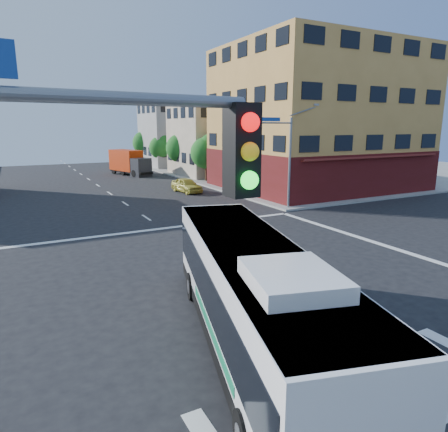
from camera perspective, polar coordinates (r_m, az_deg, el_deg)
ground at (r=17.39m, az=1.74°, el=-8.75°), size 120.00×120.00×0.00m
sidewalk_ne at (r=65.55m, az=13.49°, el=6.85°), size 50.00×50.00×0.15m
corner_building_ne at (r=42.93m, az=13.20°, el=11.74°), size 18.10×15.44×14.00m
building_east_near at (r=54.19m, az=-0.31°, el=10.74°), size 12.06×10.06×9.00m
building_east_far at (r=66.91m, az=-5.96°, el=11.47°), size 12.06×10.06×10.00m
signal_mast_ne at (r=30.06m, az=7.00°, el=9.98°), size 7.91×1.13×8.07m
street_tree_a at (r=46.56m, az=-2.44°, el=9.27°), size 3.60×3.60×5.53m
street_tree_b at (r=53.88m, az=-6.15°, el=9.85°), size 3.80×3.80×5.79m
street_tree_c at (r=61.39m, az=-8.95°, el=9.84°), size 3.40×3.40×5.29m
street_tree_d at (r=68.98m, az=-11.17°, el=10.40°), size 4.00×4.00×6.03m
transit_bus at (r=11.52m, az=3.90°, el=-11.11°), size 5.59×12.10×3.51m
box_truck at (r=55.03m, az=-13.32°, el=7.38°), size 4.22×7.54×3.26m
parked_car at (r=39.52m, az=-5.36°, el=4.41°), size 2.13×4.30×1.41m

